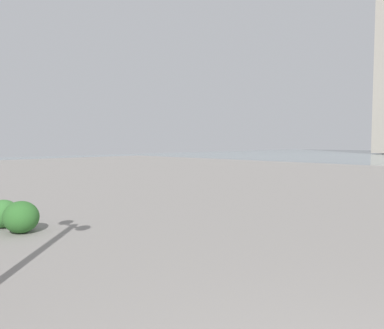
% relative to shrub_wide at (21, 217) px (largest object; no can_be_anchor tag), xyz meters
% --- Properties ---
extents(shrub_low, '(0.64, 0.58, 0.54)m').
position_rel_shrub_wide_xyz_m(shrub_low, '(0.69, 0.08, -0.02)').
color(shrub_low, '#387533').
rests_on(shrub_low, ground).
extents(shrub_wide, '(0.69, 0.62, 0.59)m').
position_rel_shrub_wide_xyz_m(shrub_wide, '(0.00, 0.00, 0.00)').
color(shrub_wide, '#2D6628').
rests_on(shrub_wide, ground).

